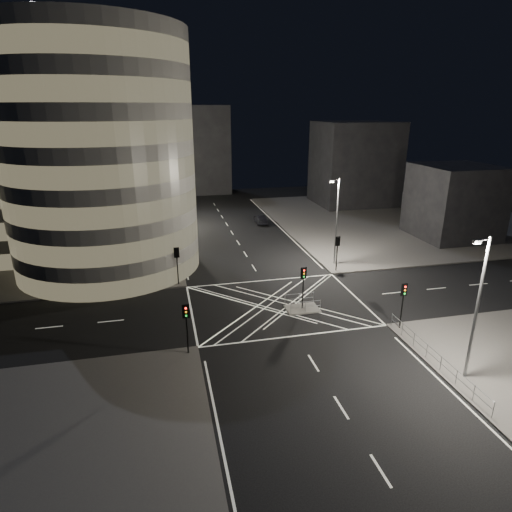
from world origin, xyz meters
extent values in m
plane|color=black|center=(0.00, 0.00, 0.00)|extent=(120.00, 120.00, 0.00)
cube|color=#565351|center=(-29.00, 27.00, 0.07)|extent=(42.00, 42.00, 0.15)
cube|color=#565351|center=(29.00, 27.00, 0.07)|extent=(42.00, 42.00, 0.15)
cube|color=slate|center=(2.00, -1.50, 0.07)|extent=(3.00, 2.00, 0.15)
cylinder|color=gray|center=(-16.00, 14.00, 12.65)|extent=(20.00, 20.00, 25.00)
cube|color=gray|center=(-26.00, 24.00, 12.65)|extent=(20.00, 18.00, 25.00)
cube|color=white|center=(-18.00, 16.00, 26.35)|extent=(6.00, 0.40, 2.00)
cube|color=black|center=(-18.00, 16.00, 25.45)|extent=(6.40, 0.50, 0.50)
cube|color=gray|center=(-22.00, 42.00, 11.15)|extent=(24.00, 16.00, 22.00)
cube|color=black|center=(26.00, 40.00, 7.65)|extent=(14.00, 12.00, 15.00)
cube|color=black|center=(30.00, 16.00, 5.15)|extent=(10.00, 10.00, 10.00)
cube|color=black|center=(-4.00, 58.00, 9.00)|extent=(18.00, 8.00, 18.00)
cylinder|color=black|center=(-10.50, 9.00, 1.67)|extent=(0.32, 0.32, 3.04)
ellipsoid|color=black|center=(-10.50, 9.00, 4.38)|extent=(4.32, 4.32, 4.97)
cylinder|color=black|center=(-10.50, 15.00, 1.94)|extent=(0.32, 0.32, 3.57)
ellipsoid|color=black|center=(-10.50, 15.00, 5.08)|extent=(4.94, 4.94, 5.68)
cylinder|color=black|center=(-10.50, 21.00, 1.66)|extent=(0.32, 0.32, 3.01)
ellipsoid|color=black|center=(-10.50, 21.00, 4.43)|extent=(4.60, 4.60, 5.29)
cylinder|color=black|center=(-10.50, 27.00, 1.89)|extent=(0.32, 0.32, 3.48)
ellipsoid|color=black|center=(-10.50, 27.00, 5.14)|extent=(5.49, 5.49, 6.32)
cylinder|color=black|center=(-10.50, 33.00, 1.78)|extent=(0.32, 0.32, 3.25)
ellipsoid|color=black|center=(-10.50, 33.00, 4.55)|extent=(4.17, 4.17, 4.80)
cylinder|color=black|center=(-8.80, 6.80, 1.65)|extent=(0.12, 0.12, 3.00)
cube|color=black|center=(-8.80, 6.80, 3.60)|extent=(0.28, 0.22, 0.90)
cube|color=black|center=(-8.80, 6.80, 3.60)|extent=(0.55, 0.04, 1.10)
cylinder|color=black|center=(-8.80, -6.80, 1.65)|extent=(0.12, 0.12, 3.00)
cube|color=black|center=(-8.80, -6.80, 3.60)|extent=(0.28, 0.22, 0.90)
cube|color=black|center=(-8.80, -6.80, 3.60)|extent=(0.55, 0.04, 1.10)
cylinder|color=black|center=(8.80, 6.80, 1.65)|extent=(0.12, 0.12, 3.00)
cube|color=black|center=(8.80, 6.80, 3.60)|extent=(0.28, 0.22, 0.90)
cube|color=black|center=(8.80, 6.80, 3.60)|extent=(0.55, 0.04, 1.10)
cylinder|color=black|center=(8.80, -6.80, 1.65)|extent=(0.12, 0.12, 3.00)
cube|color=black|center=(8.80, -6.80, 3.60)|extent=(0.28, 0.22, 0.90)
cube|color=black|center=(8.80, -6.80, 3.60)|extent=(0.55, 0.04, 1.10)
cylinder|color=black|center=(2.00, -1.50, 1.65)|extent=(0.12, 0.12, 3.00)
cube|color=black|center=(2.00, -1.50, 3.60)|extent=(0.28, 0.22, 0.90)
cube|color=black|center=(2.00, -1.50, 3.60)|extent=(0.55, 0.04, 1.10)
cylinder|color=slate|center=(-9.50, 12.00, 5.15)|extent=(0.20, 0.20, 10.00)
cylinder|color=slate|center=(-9.05, 12.00, 10.00)|extent=(0.90, 0.10, 0.10)
cube|color=slate|center=(-8.60, 12.00, 9.90)|extent=(0.50, 0.25, 0.18)
cube|color=white|center=(-8.60, 12.00, 9.79)|extent=(0.42, 0.20, 0.05)
cylinder|color=slate|center=(-9.50, 30.00, 5.15)|extent=(0.20, 0.20, 10.00)
cylinder|color=slate|center=(-9.05, 30.00, 10.00)|extent=(0.90, 0.10, 0.10)
cube|color=slate|center=(-8.60, 30.00, 9.90)|extent=(0.50, 0.25, 0.18)
cube|color=white|center=(-8.60, 30.00, 9.79)|extent=(0.42, 0.20, 0.05)
cylinder|color=slate|center=(9.50, 9.00, 5.15)|extent=(0.20, 0.20, 10.00)
cylinder|color=slate|center=(9.05, 9.00, 10.00)|extent=(0.90, 0.10, 0.10)
cube|color=slate|center=(8.60, 9.00, 9.90)|extent=(0.50, 0.25, 0.18)
cube|color=white|center=(8.60, 9.00, 9.79)|extent=(0.42, 0.20, 0.05)
cylinder|color=slate|center=(9.50, -14.00, 5.15)|extent=(0.20, 0.20, 10.00)
cylinder|color=slate|center=(9.05, -14.00, 10.00)|extent=(0.90, 0.10, 0.10)
cube|color=slate|center=(8.60, -14.00, 9.90)|extent=(0.50, 0.25, 0.18)
cube|color=white|center=(8.60, -14.00, 9.79)|extent=(0.42, 0.20, 0.05)
cube|color=slate|center=(8.30, -12.15, 0.70)|extent=(0.06, 11.70, 1.10)
cube|color=slate|center=(2.00, -2.40, 0.70)|extent=(2.80, 0.06, 1.10)
cube|color=slate|center=(2.00, -0.60, 0.70)|extent=(2.80, 0.06, 1.10)
imported|color=black|center=(5.32, 29.25, 0.68)|extent=(1.50, 4.12, 1.35)
camera|label=1|loc=(-10.02, -35.22, 17.64)|focal=30.00mm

